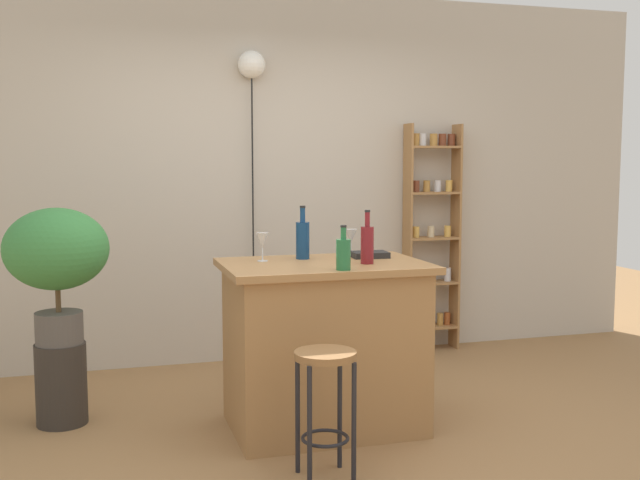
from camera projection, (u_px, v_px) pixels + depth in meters
ground at (340, 445)px, 4.10m from camera, size 12.00×12.00×0.00m
back_wall at (262, 178)px, 5.81m from camera, size 6.40×0.10×2.80m
kitchen_counter at (324, 345)px, 4.33m from camera, size 1.14×0.78×0.96m
bar_stool at (325, 386)px, 3.62m from camera, size 0.30×0.30×0.63m
spice_shelf at (432, 234)px, 6.09m from camera, size 0.44×0.17×1.82m
plant_stool at (61, 384)px, 4.41m from camera, size 0.29×0.29×0.48m
potted_plant at (57, 256)px, 4.33m from camera, size 0.59×0.53×0.79m
bottle_wine_red at (343, 253)px, 3.98m from camera, size 0.08×0.08×0.24m
bottle_spirits_clear at (303, 239)px, 4.43m from camera, size 0.08×0.08×0.31m
bottle_olive_oil at (367, 243)px, 4.22m from camera, size 0.07×0.07×0.30m
wine_glass_left at (262, 241)px, 4.32m from camera, size 0.07×0.07×0.16m
wine_glass_center at (351, 237)px, 4.55m from camera, size 0.07×0.07×0.16m
cookbook at (370, 255)px, 4.50m from camera, size 0.22×0.16×0.03m
pendant_globe_light at (252, 70)px, 5.59m from camera, size 0.21×0.21×2.34m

